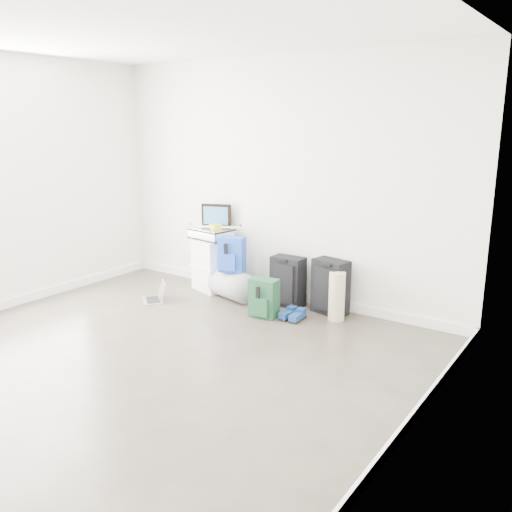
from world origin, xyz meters
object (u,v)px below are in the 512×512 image
Objects in this scene: duffel_bag at (233,285)px; briefcase at (211,234)px; carry_on at (330,287)px; large_suitcase at (288,281)px; laptop at (157,296)px; boxes_stack at (212,264)px.

briefcase is at bearing 175.75° from duffel_bag.
briefcase is 0.79× the size of carry_on.
laptop is (-1.32, -0.71, -0.23)m from large_suitcase.
carry_on is at bearing 18.99° from boxes_stack.
duffel_bag is at bearing -165.96° from large_suitcase.
boxes_stack is 1.36× the size of briefcase.
large_suitcase reaches higher than laptop.
boxes_stack is 0.38m from briefcase.
duffel_bag is (0.43, -0.14, -0.53)m from briefcase.
laptop is at bearing -151.70° from large_suitcase.
briefcase is 0.70m from duffel_bag.
carry_on is at bearing 24.21° from duffel_bag.
laptop is at bearing -126.88° from duffel_bag.
briefcase is 1.23× the size of laptop.
large_suitcase is 0.51m from carry_on.
duffel_bag is 0.66m from large_suitcase.
briefcase is 1.14m from large_suitcase.
briefcase is at bearing 109.43° from laptop.
carry_on is (1.56, 0.06, -0.40)m from briefcase.
boxes_stack is 1.67× the size of laptop.
carry_on is 1.99m from laptop.
boxes_stack is 1.57m from carry_on.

